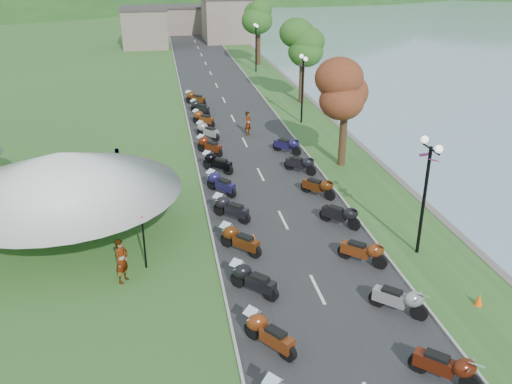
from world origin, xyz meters
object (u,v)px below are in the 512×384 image
pedestrian_a (124,281)px  pedestrian_b (71,186)px  vendor_tent_main (65,195)px  pedestrian_c (17,194)px

pedestrian_a → pedestrian_b: (-3.36, 10.28, 0.00)m
vendor_tent_main → pedestrian_b: size_ratio=4.19×
pedestrian_a → pedestrian_b: size_ratio=1.13×
vendor_tent_main → pedestrian_b: bearing=97.6°
pedestrian_b → pedestrian_a: bearing=123.1°
vendor_tent_main → pedestrian_a: bearing=-59.1°
pedestrian_c → vendor_tent_main: bearing=10.1°
pedestrian_b → pedestrian_c: 2.77m
pedestrian_b → pedestrian_c: (-2.69, -0.70, 0.00)m
vendor_tent_main → pedestrian_c: (-3.48, 5.28, -2.00)m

